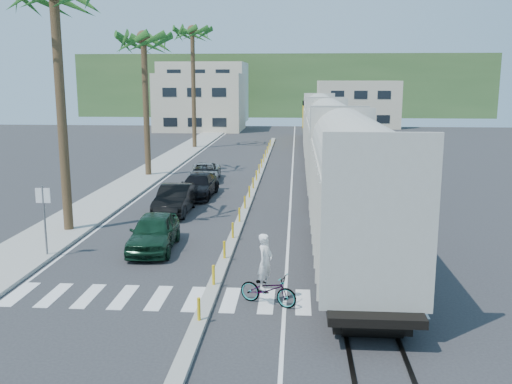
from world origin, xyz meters
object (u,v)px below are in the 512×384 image
street_sign (44,211)px  cyclist (268,283)px  car_lead (154,232)px  car_second (175,199)px

street_sign → cyclist: street_sign is taller
car_lead → cyclist: bearing=-51.6°
street_sign → car_second: 9.03m
car_lead → cyclist: (5.16, -5.76, -0.03)m
car_lead → cyclist: 7.73m
street_sign → cyclist: (9.24, -4.28, -1.24)m
car_second → car_lead: bearing=-85.2°
car_second → street_sign: bearing=-113.1°
street_sign → car_lead: 4.51m
car_lead → cyclist: cyclist is taller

